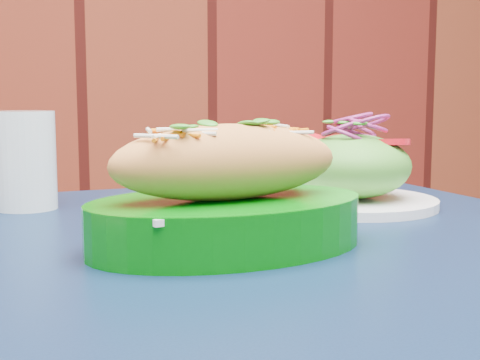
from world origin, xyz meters
name	(u,v)px	position (x,y,z in m)	size (l,w,h in m)	color
cafe_table	(253,312)	(-0.35, 1.64, 0.66)	(0.84, 0.84, 0.75)	black
banh_mi_basket	(228,197)	(-0.39, 1.58, 0.80)	(0.31, 0.22, 0.13)	#006207
salad_plate	(352,172)	(-0.16, 1.76, 0.80)	(0.23, 0.23, 0.13)	white
water_glass	(25,160)	(-0.58, 1.89, 0.81)	(0.08, 0.08, 0.13)	silver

